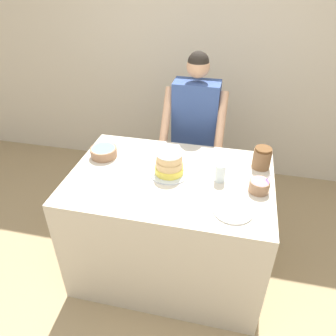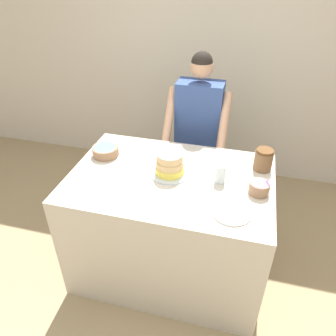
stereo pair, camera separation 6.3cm
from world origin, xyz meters
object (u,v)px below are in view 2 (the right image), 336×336
(person_baker, at_px, (198,125))
(cake, at_px, (170,165))
(drinking_glass, at_px, (220,174))
(ceramic_plate, at_px, (232,212))
(frosting_bowl_purple, at_px, (259,187))
(frosting_bowl_blue, at_px, (105,151))
(stoneware_jar, at_px, (263,160))

(person_baker, bearing_deg, cake, -94.85)
(drinking_glass, distance_m, ceramic_plate, 0.33)
(ceramic_plate, bearing_deg, cake, 146.39)
(person_baker, relative_size, drinking_glass, 12.24)
(cake, relative_size, frosting_bowl_purple, 2.00)
(ceramic_plate, bearing_deg, frosting_bowl_blue, 157.00)
(drinking_glass, bearing_deg, cake, 179.07)
(drinking_glass, height_order, ceramic_plate, drinking_glass)
(frosting_bowl_blue, distance_m, drinking_glass, 0.92)
(frosting_bowl_purple, height_order, stoneware_jar, stoneware_jar)
(frosting_bowl_blue, height_order, ceramic_plate, frosting_bowl_blue)
(cake, xyz_separation_m, stoneware_jar, (0.64, 0.23, 0.00))
(frosting_bowl_purple, distance_m, drinking_glass, 0.27)
(ceramic_plate, bearing_deg, stoneware_jar, 72.81)
(frosting_bowl_blue, xyz_separation_m, ceramic_plate, (1.02, -0.43, -0.03))
(cake, distance_m, drinking_glass, 0.36)
(cake, bearing_deg, frosting_bowl_blue, 167.74)
(stoneware_jar, bearing_deg, drinking_glass, -140.02)
(frosting_bowl_blue, relative_size, stoneware_jar, 1.25)
(drinking_glass, bearing_deg, frosting_bowl_purple, -13.57)
(frosting_bowl_purple, xyz_separation_m, drinking_glass, (-0.26, 0.06, 0.02))
(cake, bearing_deg, frosting_bowl_purple, -6.37)
(frosting_bowl_purple, distance_m, stoneware_jar, 0.30)
(cake, distance_m, stoneware_jar, 0.68)
(cake, relative_size, stoneware_jar, 1.75)
(person_baker, xyz_separation_m, cake, (-0.07, -0.78, 0.05))
(frosting_bowl_purple, relative_size, frosting_bowl_blue, 0.70)
(cake, relative_size, frosting_bowl_blue, 1.40)
(cake, distance_m, frosting_bowl_blue, 0.56)
(drinking_glass, bearing_deg, person_baker, 110.57)
(person_baker, relative_size, frosting_bowl_blue, 7.85)
(drinking_glass, distance_m, stoneware_jar, 0.37)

